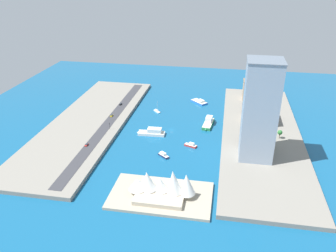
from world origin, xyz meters
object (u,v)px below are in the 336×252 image
at_px(tower_tall_glass, 260,111).
at_px(traffic_light_waterfront, 110,125).
at_px(patrol_launch_navy, 164,155).
at_px(suv_black, 121,104).
at_px(carpark_squat_concrete, 259,115).
at_px(apartment_midrise_tan, 251,90).
at_px(pickup_red, 87,145).
at_px(ferry_green_doubledeck, 208,123).
at_px(tugboat_red, 191,145).
at_px(sailboat_small_white, 157,111).
at_px(opera_landmark, 162,186).
at_px(ferry_white_commuter, 153,132).
at_px(taxi_yellow_cab, 112,116).
at_px(catamaran_blue, 199,102).

relative_size(tower_tall_glass, traffic_light_waterfront, 12.11).
bearing_deg(patrol_launch_navy, suv_black, -55.36).
relative_size(patrol_launch_navy, carpark_squat_concrete, 0.33).
bearing_deg(apartment_midrise_tan, pickup_red, 44.38).
distance_m(carpark_squat_concrete, tower_tall_glass, 78.23).
distance_m(pickup_red, traffic_light_waterfront, 35.07).
height_order(ferry_green_doubledeck, patrol_launch_navy, ferry_green_doubledeck).
bearing_deg(tugboat_red, carpark_squat_concrete, -135.95).
bearing_deg(carpark_squat_concrete, traffic_light_waterfront, 17.83).
distance_m(sailboat_small_white, opera_landmark, 148.33).
height_order(tower_tall_glass, pickup_red, tower_tall_glass).
xyz_separation_m(carpark_squat_concrete, pickup_red, (146.27, 77.79, -5.63)).
xyz_separation_m(ferry_white_commuter, traffic_light_waterfront, (40.17, 2.70, 5.05)).
height_order(apartment_midrise_tan, suv_black, apartment_midrise_tan).
xyz_separation_m(ferry_green_doubledeck, apartment_midrise_tan, (-42.29, -71.39, 11.64)).
xyz_separation_m(sailboat_small_white, ferry_white_commuter, (-7.10, 53.82, 1.74)).
bearing_deg(ferry_green_doubledeck, tugboat_red, 75.53).
distance_m(suv_black, opera_landmark, 166.62).
relative_size(patrol_launch_navy, suv_black, 2.36).
height_order(taxi_yellow_cab, traffic_light_waterfront, traffic_light_waterfront).
distance_m(sailboat_small_white, traffic_light_waterfront, 65.84).
bearing_deg(catamaran_blue, tower_tall_glass, 115.22).
xyz_separation_m(carpark_squat_concrete, suv_black, (145.49, -16.80, -5.60)).
bearing_deg(catamaran_blue, suv_black, 19.60).
relative_size(ferry_white_commuter, tower_tall_glass, 0.34).
xyz_separation_m(sailboat_small_white, apartment_midrise_tan, (-98.69, -47.64, 13.46)).
relative_size(ferry_green_doubledeck, catamaran_blue, 1.37).
height_order(taxi_yellow_cab, pickup_red, taxi_yellow_cab).
distance_m(sailboat_small_white, tugboat_red, 83.01).
xyz_separation_m(patrol_launch_navy, carpark_squat_concrete, (-79.56, -78.64, 8.45)).
relative_size(tugboat_red, patrol_launch_navy, 1.15).
distance_m(patrol_launch_navy, traffic_light_waterfront, 67.45).
bearing_deg(ferry_white_commuter, catamaran_blue, -111.73).
bearing_deg(suv_black, catamaran_blue, -160.40).
height_order(taxi_yellow_cab, suv_black, suv_black).
height_order(tugboat_red, patrol_launch_navy, tugboat_red).
height_order(catamaran_blue, carpark_squat_concrete, carpark_squat_concrete).
bearing_deg(pickup_red, patrol_launch_navy, 179.27).
bearing_deg(apartment_midrise_tan, ferry_green_doubledeck, 59.36).
bearing_deg(traffic_light_waterfront, opera_landmark, 127.40).
distance_m(tower_tall_glass, opera_landmark, 94.20).
bearing_deg(apartment_midrise_tan, tugboat_red, 65.26).
bearing_deg(ferry_green_doubledeck, taxi_yellow_cab, 2.17).
height_order(patrol_launch_navy, pickup_red, pickup_red).
xyz_separation_m(ferry_green_doubledeck, taxi_yellow_cab, (97.50, 3.69, 1.55)).
distance_m(ferry_white_commuter, catamaran_blue, 94.70).
relative_size(tugboat_red, tower_tall_glass, 0.15).
bearing_deg(suv_black, opera_landmark, 116.90).
height_order(carpark_squat_concrete, apartment_midrise_tan, apartment_midrise_tan).
bearing_deg(suv_black, apartment_midrise_tan, -162.84).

